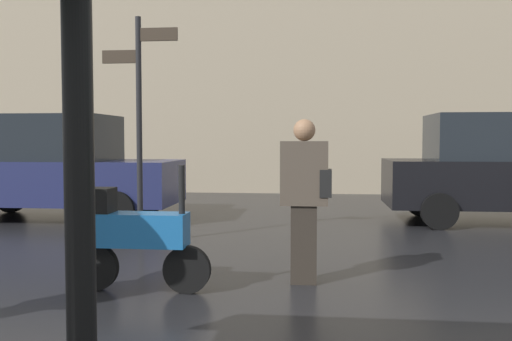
{
  "coord_description": "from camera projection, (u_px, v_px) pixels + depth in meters",
  "views": [
    {
      "loc": [
        0.89,
        -2.36,
        1.47
      ],
      "look_at": [
        0.1,
        4.83,
        1.08
      ],
      "focal_mm": 39.42,
      "sensor_mm": 36.0,
      "label": 1
    }
  ],
  "objects": [
    {
      "name": "pedestrian_with_bag",
      "position": [
        305.0,
        191.0,
        5.72
      ],
      "size": [
        0.52,
        0.24,
        1.69
      ],
      "rotation": [
        0.0,
        0.0,
        5.61
      ],
      "color": "#2A241E",
      "rests_on": "ground"
    },
    {
      "name": "parked_scooter",
      "position": [
        136.0,
        235.0,
        5.42
      ],
      "size": [
        1.38,
        0.32,
        1.23
      ],
      "rotation": [
        0.0,
        0.0,
        0.07
      ],
      "color": "black",
      "rests_on": "ground"
    },
    {
      "name": "parked_car_left",
      "position": [
        54.0,
        167.0,
        10.43
      ],
      "size": [
        4.43,
        1.9,
        1.93
      ],
      "rotation": [
        0.0,
        0.0,
        3.39
      ],
      "color": "#1E234C",
      "rests_on": "ground"
    },
    {
      "name": "parked_car_right",
      "position": [
        508.0,
        169.0,
        9.88
      ],
      "size": [
        4.35,
        1.84,
        1.93
      ],
      "rotation": [
        0.0,
        0.0,
        -0.23
      ],
      "color": "black",
      "rests_on": "ground"
    },
    {
      "name": "street_signpost",
      "position": [
        139.0,
        108.0,
        7.89
      ],
      "size": [
        1.08,
        0.08,
        3.19
      ],
      "color": "black",
      "rests_on": "ground"
    }
  ]
}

